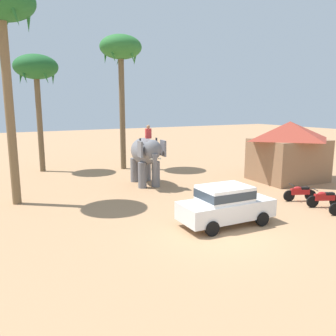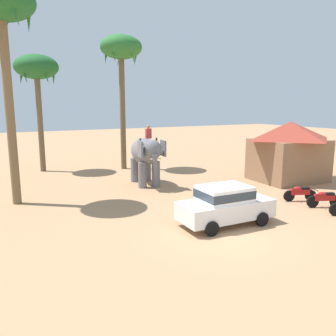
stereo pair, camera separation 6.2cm
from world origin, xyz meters
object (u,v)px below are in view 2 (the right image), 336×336
(palm_tree_behind_elephant, at_px, (1,11))
(palm_tree_near_hut, at_px, (37,71))
(motorcycle_fourth_in_row, at_px, (300,193))
(roadside_hut, at_px, (289,149))
(motorcycle_mid_row, at_px, (324,198))
(elephant_with_mahout, at_px, (146,154))
(car_sedan_foreground, at_px, (225,204))
(palm_tree_left_of_road, at_px, (121,53))

(palm_tree_behind_elephant, bearing_deg, palm_tree_near_hut, 72.72)
(motorcycle_fourth_in_row, relative_size, roadside_hut, 0.32)
(motorcycle_mid_row, height_order, motorcycle_fourth_in_row, same)
(motorcycle_mid_row, distance_m, palm_tree_behind_elephant, 18.09)
(elephant_with_mahout, relative_size, roadside_hut, 0.75)
(car_sedan_foreground, height_order, roadside_hut, roadside_hut)
(motorcycle_mid_row, height_order, palm_tree_left_of_road, palm_tree_left_of_road)
(palm_tree_behind_elephant, distance_m, roadside_hut, 18.46)
(elephant_with_mahout, bearing_deg, motorcycle_fourth_in_row, -53.20)
(motorcycle_mid_row, xyz_separation_m, motorcycle_fourth_in_row, (-0.13, 1.37, 0.00))
(motorcycle_fourth_in_row, height_order, palm_tree_left_of_road, palm_tree_left_of_road)
(car_sedan_foreground, relative_size, palm_tree_near_hut, 0.48)
(roadside_hut, bearing_deg, palm_tree_left_of_road, 130.66)
(palm_tree_behind_elephant, xyz_separation_m, palm_tree_near_hut, (2.68, 8.63, -1.84))
(motorcycle_fourth_in_row, xyz_separation_m, palm_tree_near_hut, (-10.57, 15.50, 7.11))
(palm_tree_left_of_road, bearing_deg, motorcycle_mid_row, -71.98)
(car_sedan_foreground, distance_m, palm_tree_left_of_road, 16.49)
(elephant_with_mahout, relative_size, palm_tree_behind_elephant, 0.37)
(palm_tree_behind_elephant, xyz_separation_m, roadside_hut, (16.71, -2.92, -7.29))
(car_sedan_foreground, height_order, palm_tree_near_hut, palm_tree_near_hut)
(palm_tree_behind_elephant, distance_m, palm_tree_left_of_road, 10.80)
(elephant_with_mahout, bearing_deg, palm_tree_near_hut, 121.86)
(roadside_hut, bearing_deg, motorcycle_fourth_in_row, -131.24)
(car_sedan_foreground, distance_m, motorcycle_fourth_in_row, 5.86)
(car_sedan_foreground, xyz_separation_m, palm_tree_near_hut, (-4.79, 16.41, 6.64))
(motorcycle_fourth_in_row, bearing_deg, palm_tree_behind_elephant, 152.61)
(motorcycle_fourth_in_row, height_order, palm_tree_near_hut, palm_tree_near_hut)
(motorcycle_fourth_in_row, height_order, palm_tree_behind_elephant, palm_tree_behind_elephant)
(palm_tree_behind_elephant, xyz_separation_m, palm_tree_left_of_road, (8.57, 6.56, -0.41))
(car_sedan_foreground, xyz_separation_m, motorcycle_mid_row, (5.91, -0.46, -0.46))
(car_sedan_foreground, height_order, motorcycle_mid_row, car_sedan_foreground)
(motorcycle_fourth_in_row, distance_m, roadside_hut, 5.51)
(car_sedan_foreground, relative_size, palm_tree_left_of_road, 0.41)
(car_sedan_foreground, relative_size, elephant_with_mahout, 1.05)
(palm_tree_near_hut, bearing_deg, palm_tree_left_of_road, -19.39)
(car_sedan_foreground, xyz_separation_m, palm_tree_left_of_road, (1.10, 14.33, 8.07))
(motorcycle_mid_row, bearing_deg, elephant_with_mahout, 122.88)
(palm_tree_behind_elephant, distance_m, palm_tree_near_hut, 9.22)
(roadside_hut, bearing_deg, elephant_with_mahout, 158.94)
(car_sedan_foreground, height_order, palm_tree_behind_elephant, palm_tree_behind_elephant)
(motorcycle_fourth_in_row, xyz_separation_m, palm_tree_left_of_road, (-4.68, 13.42, 8.54))
(motorcycle_mid_row, distance_m, palm_tree_left_of_road, 17.75)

